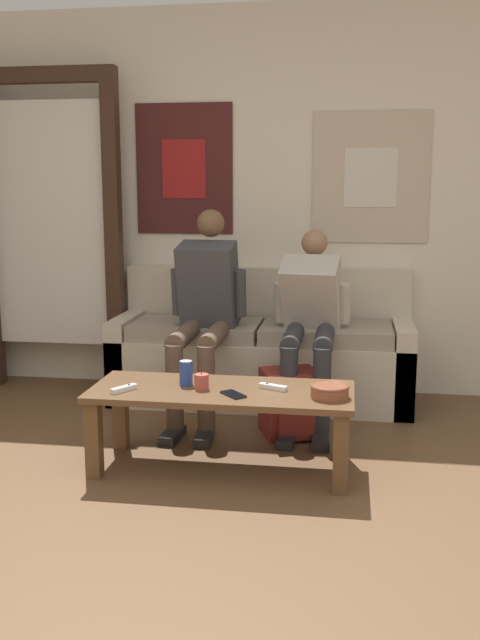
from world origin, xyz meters
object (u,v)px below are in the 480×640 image
Objects in this scene: ceramic_bowl at (330,390)px; cell_phone at (233,394)px; drink_can_blue at (186,373)px; game_controller_near_left at (273,387)px; coffee_table at (222,403)px; backpack at (291,405)px; pillar_candle at (202,382)px; couch at (262,355)px; person_seated_adult at (204,307)px; person_seated_teen at (310,317)px; game_controller_near_right at (124,389)px.

ceramic_bowl is 0.45m from cell_phone.
drink_can_blue is 0.85× the size of game_controller_near_left.
coffee_table is 0.15m from cell_phone.
backpack is 0.74m from pillar_candle.
cell_phone is (-0.17, -0.13, -0.01)m from game_controller_near_left.
couch reaches higher than pillar_candle.
couch is 1.24m from pillar_candle.
couch reaches higher than drink_can_blue.
person_seated_adult reaches higher than couch.
pillar_candle is at bearing -124.65° from backpack.
game_controller_near_left is (-0.13, -0.85, -0.20)m from person_seated_teen.
coffee_table is 8.82× the size of cell_phone.
coffee_table is 6.94× the size of ceramic_bowl.
couch is at bearing 110.55° from ceramic_bowl.
coffee_table is 1.14× the size of person_seated_teen.
cell_phone reaches higher than backpack.
coffee_table is (-0.05, -1.20, 0.04)m from couch.
drink_can_blue is (-0.09, 0.06, 0.02)m from pillar_candle.
person_seated_adult reaches higher than game_controller_near_right.
game_controller_near_left is at bearing -94.98° from backpack.
couch is 1.20m from coffee_table.
person_seated_teen reaches higher than coffee_table.
drink_can_blue is at bearing 151.52° from cell_phone.
backpack is (0.29, 0.54, -0.16)m from coffee_table.
person_seated_teen is at bearing 62.00° from pillar_candle.
person_seated_adult is at bearing -129.79° from couch.
drink_can_blue is 0.32m from game_controller_near_right.
pillar_candle is (-0.47, -0.89, -0.17)m from person_seated_teen.
drink_can_blue is at bearing 171.60° from ceramic_bowl.
drink_can_blue reaches higher than coffee_table.
cell_phone is (-0.30, -0.97, -0.21)m from person_seated_teen.
pillar_candle reaches higher than coffee_table.
person_seated_adult is 0.64m from person_seated_teen.
cell_phone is (0.02, -1.30, 0.11)m from couch.
couch is 1.49× the size of coffee_table.
person_seated_teen is at bearing 55.81° from drink_can_blue.
coffee_table is at bearing -174.11° from game_controller_near_left.
pillar_candle is at bearing -167.45° from coffee_table.
person_seated_teen is at bearing 66.46° from coffee_table.
couch reaches higher than cell_phone.
pillar_candle reaches higher than ceramic_bowl.
cell_phone is (0.33, -0.94, -0.26)m from person_seated_adult.
pillar_candle reaches higher than game_controller_near_right.
coffee_table is 0.93m from person_seated_adult.
game_controller_near_right is (-0.51, -1.31, 0.12)m from couch.
couch is at bearing 134.99° from person_seated_teen.
drink_can_blue is 0.44m from game_controller_near_left.
person_seated_teen is 1.04m from cell_phone.
pillar_candle is (0.16, -0.85, -0.22)m from person_seated_adult.
game_controller_near_right is at bearing -102.11° from person_seated_adult.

